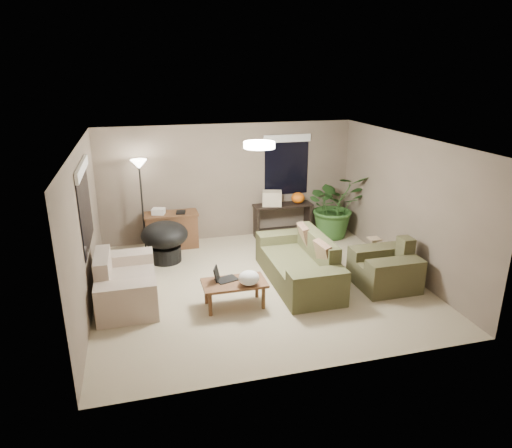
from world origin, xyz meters
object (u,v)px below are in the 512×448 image
object	(u,v)px
console_table	(283,218)
houseplant	(334,212)
desk	(172,230)
loveseat	(125,285)
coffee_table	(234,285)
floor_lamp	(140,175)
armchair	(385,270)
papasan_chair	(165,239)
cat_scratching_post	(373,252)
main_sofa	(300,266)

from	to	relation	value
console_table	houseplant	world-z (taller)	houseplant
desk	loveseat	bearing A→B (deg)	-113.11
coffee_table	floor_lamp	size ratio (longest dim) A/B	0.52
armchair	console_table	world-z (taller)	armchair
papasan_chair	cat_scratching_post	distance (m)	4.05
desk	floor_lamp	world-z (taller)	floor_lamp
main_sofa	papasan_chair	world-z (taller)	main_sofa
loveseat	papasan_chair	world-z (taller)	loveseat
main_sofa	houseplant	bearing A→B (deg)	52.44
armchair	papasan_chair	distance (m)	4.14
console_table	floor_lamp	distance (m)	3.22
coffee_table	cat_scratching_post	bearing A→B (deg)	18.68
console_table	cat_scratching_post	world-z (taller)	console_table
armchair	floor_lamp	size ratio (longest dim) A/B	0.52
armchair	desk	bearing A→B (deg)	140.97
loveseat	desk	world-z (taller)	loveseat
loveseat	console_table	world-z (taller)	loveseat
desk	cat_scratching_post	xyz separation A→B (m)	(3.70, -1.80, -0.16)
main_sofa	houseplant	xyz separation A→B (m)	(1.52, 1.97, 0.27)
desk	houseplant	distance (m)	3.57
console_table	desk	bearing A→B (deg)	-179.38
loveseat	console_table	bearing A→B (deg)	33.44
main_sofa	coffee_table	size ratio (longest dim) A/B	2.20
main_sofa	houseplant	distance (m)	2.50
loveseat	desk	xyz separation A→B (m)	(0.94, 2.21, 0.08)
coffee_table	console_table	size ratio (longest dim) A/B	0.77
houseplant	papasan_chair	bearing A→B (deg)	-172.92
main_sofa	floor_lamp	xyz separation A→B (m)	(-2.60, 2.14, 1.30)
main_sofa	armchair	size ratio (longest dim) A/B	2.20
coffee_table	houseplant	distance (m)	3.82
coffee_table	houseplant	size ratio (longest dim) A/B	0.69
main_sofa	houseplant	world-z (taller)	houseplant
console_table	floor_lamp	size ratio (longest dim) A/B	0.68
console_table	floor_lamp	bearing A→B (deg)	-177.86
armchair	floor_lamp	distance (m)	4.95
papasan_chair	houseplant	xyz separation A→B (m)	(3.75, 0.47, 0.10)
coffee_table	cat_scratching_post	distance (m)	3.14
desk	main_sofa	bearing A→B (deg)	-47.52
desk	console_table	size ratio (longest dim) A/B	0.85
loveseat	houseplant	xyz separation A→B (m)	(4.50, 1.96, 0.26)
papasan_chair	houseplant	bearing A→B (deg)	7.08
cat_scratching_post	loveseat	bearing A→B (deg)	-175.04
papasan_chair	floor_lamp	distance (m)	1.35
floor_lamp	desk	bearing A→B (deg)	8.75
papasan_chair	desk	bearing A→B (deg)	74.95
desk	cat_scratching_post	world-z (taller)	desk
loveseat	coffee_table	world-z (taller)	loveseat
papasan_chair	floor_lamp	world-z (taller)	floor_lamp
papasan_chair	floor_lamp	size ratio (longest dim) A/B	0.62
floor_lamp	main_sofa	bearing A→B (deg)	-39.49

